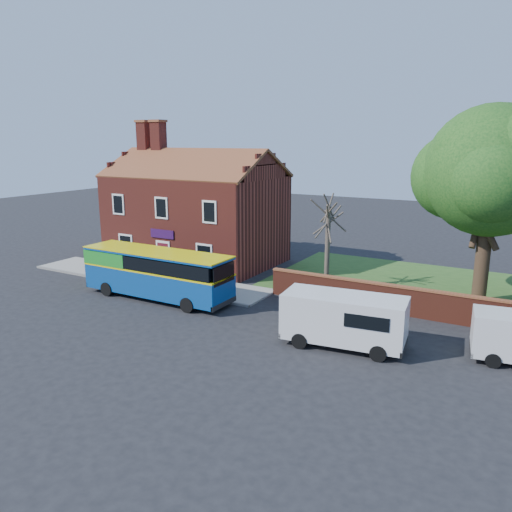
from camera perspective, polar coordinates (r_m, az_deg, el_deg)
The scene contains 10 objects.
ground at distance 26.04m, azimuth -9.12°, elevation -7.61°, with size 120.00×120.00×0.00m, color black.
pavement at distance 34.52m, azimuth -12.29°, elevation -2.44°, with size 18.00×3.50×0.12m, color gray.
kerb at distance 33.30m, azimuth -14.29°, elevation -3.11°, with size 18.00×0.15×0.14m, color slate.
grass_strip at distance 33.26m, azimuth 24.26°, elevation -3.99°, with size 26.00×12.00×0.04m, color #426B28.
shop_building at distance 38.20m, azimuth -6.83°, elevation 4.41°, with size 12.30×8.13×10.50m.
boundary_wall at distance 27.30m, azimuth 23.13°, elevation -5.74°, with size 22.00×0.38×1.60m.
bus at distance 29.90m, azimuth -11.69°, elevation -1.70°, with size 9.44×2.48×2.88m.
van_near at distance 22.90m, azimuth 10.06°, elevation -7.01°, with size 5.66×2.78×2.39m.
large_tree at distance 30.59m, azimuth 25.51°, elevation 8.36°, with size 9.11×7.21×11.11m.
bare_tree at distance 30.92m, azimuth 8.18°, elevation 1.40°, with size 2.14×2.55×5.72m.
Camera 1 is at (15.41, -18.89, 9.15)m, focal length 35.00 mm.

